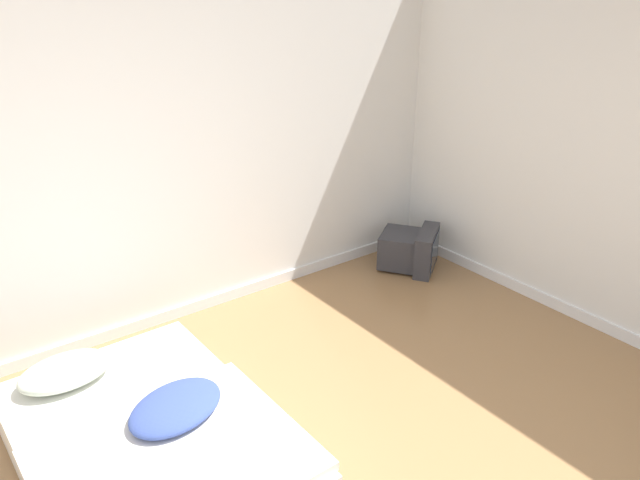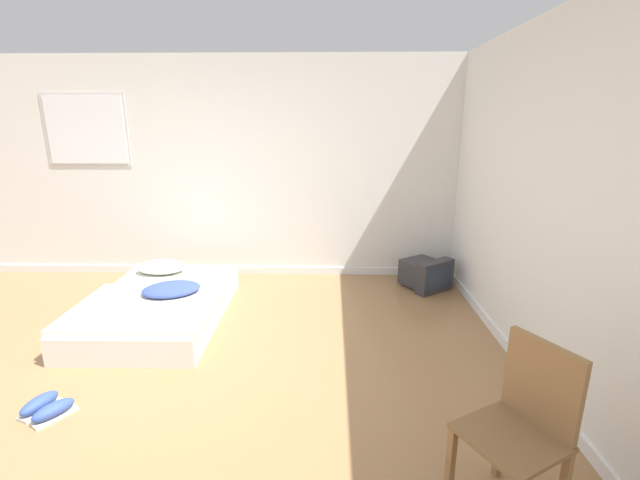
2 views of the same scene
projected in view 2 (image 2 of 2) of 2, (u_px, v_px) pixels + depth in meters
ground_plane at (126, 416)px, 2.80m from camera, size 20.00×20.00×0.00m
wall_back at (218, 171)px, 5.12m from camera, size 8.06×0.08×2.60m
wall_right at (604, 228)px, 2.38m from camera, size 0.08×7.89×2.60m
mattress_bed at (159, 305)px, 4.13m from camera, size 1.22×1.76×0.38m
crt_tv at (426, 274)px, 4.91m from camera, size 0.61×0.62×0.36m
wooden_chair at (525, 418)px, 2.01m from camera, size 0.55×0.55×0.88m
sneaker_pair at (46, 407)px, 2.80m from camera, size 0.35×0.34×0.10m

